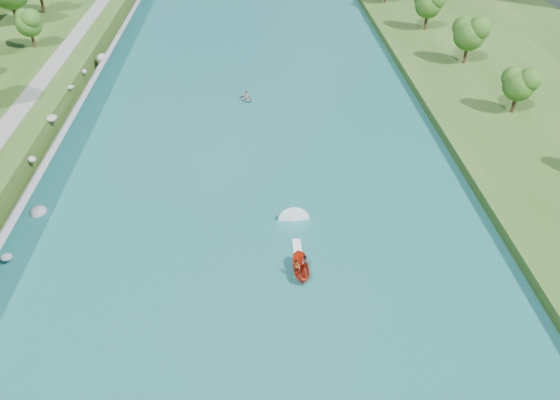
{
  "coord_description": "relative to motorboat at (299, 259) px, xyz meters",
  "views": [
    {
      "loc": [
        0.94,
        -40.14,
        37.89
      ],
      "look_at": [
        3.56,
        9.81,
        2.5
      ],
      "focal_mm": 35.0,
      "sensor_mm": 36.0,
      "label": 1
    }
  ],
  "objects": [
    {
      "name": "ground",
      "position": [
        -5.12,
        -1.72,
        -0.79
      ],
      "size": [
        260.0,
        260.0,
        0.0
      ],
      "primitive_type": "plane",
      "color": "#2D5119",
      "rests_on": "ground"
    },
    {
      "name": "river_water",
      "position": [
        -5.12,
        18.28,
        -0.74
      ],
      "size": [
        55.0,
        240.0,
        0.1
      ],
      "primitive_type": "cube",
      "color": "#1A6063",
      "rests_on": "ground"
    },
    {
      "name": "riprap_bank",
      "position": [
        -30.97,
        17.55,
        1.01
      ],
      "size": [
        4.8,
        236.0,
        4.53
      ],
      "color": "slate",
      "rests_on": "ground"
    },
    {
      "name": "trees_east",
      "position": [
        33.74,
        38.61,
        5.03
      ],
      "size": [
        15.27,
        133.45,
        9.8
      ],
      "color": "#2C5015",
      "rests_on": "berm_east"
    },
    {
      "name": "motorboat",
      "position": [
        0.0,
        0.0,
        0.0
      ],
      "size": [
        3.6,
        18.92,
        2.17
      ],
      "rotation": [
        0.0,
        0.0,
        3.19
      ],
      "color": "red",
      "rests_on": "river_water"
    },
    {
      "name": "raft",
      "position": [
        -5.33,
        39.8,
        -0.33
      ],
      "size": [
        3.23,
        3.61,
        1.62
      ],
      "rotation": [
        0.0,
        0.0,
        0.46
      ],
      "color": "gray",
      "rests_on": "river_water"
    }
  ]
}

